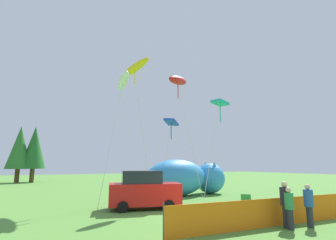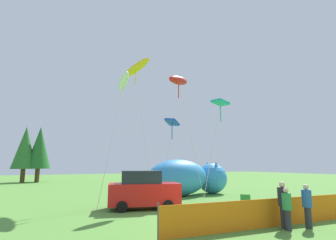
{
  "view_description": "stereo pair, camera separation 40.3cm",
  "coord_description": "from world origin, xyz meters",
  "views": [
    {
      "loc": [
        -7.81,
        -11.17,
        2.47
      ],
      "look_at": [
        -0.07,
        3.41,
        5.27
      ],
      "focal_mm": 28.0,
      "sensor_mm": 36.0,
      "label": 1
    },
    {
      "loc": [
        -7.45,
        -11.36,
        2.47
      ],
      "look_at": [
        -0.07,
        3.41,
        5.27
      ],
      "focal_mm": 28.0,
      "sensor_mm": 36.0,
      "label": 2
    }
  ],
  "objects": [
    {
      "name": "horizon_tree_northeast",
      "position": [
        -8.96,
        30.93,
        4.8
      ],
      "size": [
        3.27,
        3.27,
        7.81
      ],
      "color": "brown",
      "rests_on": "ground"
    },
    {
      "name": "parked_car",
      "position": [
        -1.87,
        2.93,
        1.03
      ],
      "size": [
        4.29,
        2.81,
        2.12
      ],
      "rotation": [
        0.0,
        0.0,
        -0.28
      ],
      "color": "red",
      "rests_on": "ground"
    },
    {
      "name": "spectator_in_grey_shirt",
      "position": [
        2.3,
        -4.18,
        0.92
      ],
      "size": [
        0.37,
        0.37,
        1.68
      ],
      "color": "#2D2D38",
      "rests_on": "ground"
    },
    {
      "name": "kite_red_lizard",
      "position": [
        1.18,
        4.25,
        8.32
      ],
      "size": [
        3.77,
        2.0,
        8.9
      ],
      "color": "silver",
      "rests_on": "ground"
    },
    {
      "name": "horizon_tree_mid",
      "position": [
        -7.13,
        30.95,
        4.85
      ],
      "size": [
        3.31,
        3.31,
        7.9
      ],
      "color": "brown",
      "rests_on": "ground"
    },
    {
      "name": "kite_white_ghost",
      "position": [
        -2.51,
        5.27,
        8.01
      ],
      "size": [
        2.25,
        2.85,
        8.62
      ],
      "color": "silver",
      "rests_on": "ground"
    },
    {
      "name": "kite_yellow_hero",
      "position": [
        -1.12,
        6.92,
        9.73
      ],
      "size": [
        2.27,
        3.22,
        10.47
      ],
      "color": "silver",
      "rests_on": "ground"
    },
    {
      "name": "safety_fence",
      "position": [
        1.16,
        -3.37,
        0.55
      ],
      "size": [
        9.75,
        0.63,
        1.21
      ],
      "rotation": [
        0.0,
        0.0,
        -0.06
      ],
      "color": "orange",
      "rests_on": "ground"
    },
    {
      "name": "spectator_in_green_shirt",
      "position": [
        1.42,
        -3.79,
        0.98
      ],
      "size": [
        0.39,
        0.39,
        1.79
      ],
      "color": "#2D2D38",
      "rests_on": "ground"
    },
    {
      "name": "inflatable_cat",
      "position": [
        3.63,
        7.36,
        1.32
      ],
      "size": [
        7.57,
        3.32,
        2.85
      ],
      "rotation": [
        0.0,
        0.0,
        0.09
      ],
      "color": "#338CD8",
      "rests_on": "ground"
    },
    {
      "name": "ground_plane",
      "position": [
        0.0,
        0.0,
        0.0
      ],
      "size": [
        120.0,
        120.0,
        0.0
      ],
      "primitive_type": "plane",
      "color": "#548C38"
    },
    {
      "name": "kite_teal_diamond",
      "position": [
        3.14,
        2.15,
        6.39
      ],
      "size": [
        2.17,
        1.0,
        6.7
      ],
      "color": "silver",
      "rests_on": "ground"
    },
    {
      "name": "folding_chair",
      "position": [
        2.43,
        -0.56,
        0.52
      ],
      "size": [
        0.76,
        0.76,
        0.91
      ],
      "rotation": [
        0.0,
        0.0,
        -2.4
      ],
      "color": "#267F33",
      "rests_on": "ground"
    },
    {
      "name": "kite_blue_box",
      "position": [
        1.5,
        5.9,
        5.52
      ],
      "size": [
        1.22,
        2.75,
        5.9
      ],
      "color": "silver",
      "rests_on": "ground"
    },
    {
      "name": "spectator_in_yellow_shirt",
      "position": [
        1.29,
        -4.06,
        0.86
      ],
      "size": [
        0.34,
        0.34,
        1.58
      ],
      "color": "#2D2D38",
      "rests_on": "ground"
    }
  ]
}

